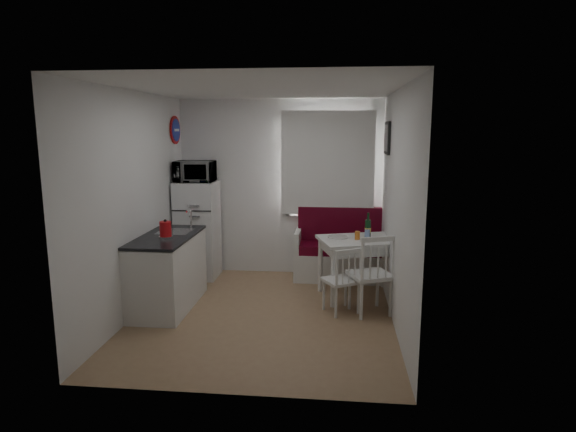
{
  "coord_description": "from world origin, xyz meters",
  "views": [
    {
      "loc": [
        0.84,
        -5.33,
        2.16
      ],
      "look_at": [
        0.24,
        0.5,
        1.1
      ],
      "focal_mm": 30.0,
      "sensor_mm": 36.0,
      "label": 1
    }
  ],
  "objects_px": {
    "kitchen_counter": "(168,271)",
    "kettle": "(166,229)",
    "microwave": "(195,171)",
    "fridge": "(198,230)",
    "bench": "(344,256)",
    "chair_left": "(341,274)",
    "chair_right": "(371,266)",
    "wine_bottle": "(368,225)",
    "dining_table": "(361,245)"
  },
  "relations": [
    {
      "from": "chair_right",
      "to": "kitchen_counter",
      "type": "bearing_deg",
      "value": 157.2
    },
    {
      "from": "kitchen_counter",
      "to": "kettle",
      "type": "height_order",
      "value": "kitchen_counter"
    },
    {
      "from": "kettle",
      "to": "dining_table",
      "type": "bearing_deg",
      "value": 18.22
    },
    {
      "from": "microwave",
      "to": "dining_table",
      "type": "bearing_deg",
      "value": -14.09
    },
    {
      "from": "chair_right",
      "to": "wine_bottle",
      "type": "distance_m",
      "value": 0.84
    },
    {
      "from": "microwave",
      "to": "chair_right",
      "type": "bearing_deg",
      "value": -27.36
    },
    {
      "from": "microwave",
      "to": "wine_bottle",
      "type": "height_order",
      "value": "microwave"
    },
    {
      "from": "chair_right",
      "to": "kettle",
      "type": "xyz_separation_m",
      "value": [
        -2.4,
        -0.09,
        0.41
      ]
    },
    {
      "from": "chair_left",
      "to": "microwave",
      "type": "height_order",
      "value": "microwave"
    },
    {
      "from": "microwave",
      "to": "bench",
      "type": "bearing_deg",
      "value": 4.36
    },
    {
      "from": "kitchen_counter",
      "to": "chair_right",
      "type": "distance_m",
      "value": 2.45
    },
    {
      "from": "bench",
      "to": "kettle",
      "type": "bearing_deg",
      "value": -144.49
    },
    {
      "from": "bench",
      "to": "kettle",
      "type": "relative_size",
      "value": 6.62
    },
    {
      "from": "chair_right",
      "to": "dining_table",
      "type": "bearing_deg",
      "value": 76.3
    },
    {
      "from": "kettle",
      "to": "wine_bottle",
      "type": "relative_size",
      "value": 0.68
    },
    {
      "from": "chair_left",
      "to": "kettle",
      "type": "height_order",
      "value": "kettle"
    },
    {
      "from": "kitchen_counter",
      "to": "chair_left",
      "type": "relative_size",
      "value": 2.53
    },
    {
      "from": "kitchen_counter",
      "to": "kettle",
      "type": "distance_m",
      "value": 0.58
    },
    {
      "from": "kitchen_counter",
      "to": "fridge",
      "type": "distance_m",
      "value": 1.27
    },
    {
      "from": "chair_right",
      "to": "fridge",
      "type": "distance_m",
      "value": 2.76
    },
    {
      "from": "kitchen_counter",
      "to": "dining_table",
      "type": "height_order",
      "value": "kitchen_counter"
    },
    {
      "from": "kitchen_counter",
      "to": "kettle",
      "type": "relative_size",
      "value": 6.04
    },
    {
      "from": "kettle",
      "to": "bench",
      "type": "bearing_deg",
      "value": 35.51
    },
    {
      "from": "kitchen_counter",
      "to": "microwave",
      "type": "height_order",
      "value": "microwave"
    },
    {
      "from": "chair_right",
      "to": "fridge",
      "type": "xyz_separation_m",
      "value": [
        -2.43,
        1.31,
        0.11
      ]
    },
    {
      "from": "chair_left",
      "to": "chair_right",
      "type": "bearing_deg",
      "value": -33.63
    },
    {
      "from": "chair_left",
      "to": "microwave",
      "type": "distance_m",
      "value": 2.66
    },
    {
      "from": "fridge",
      "to": "microwave",
      "type": "height_order",
      "value": "microwave"
    },
    {
      "from": "kettle",
      "to": "microwave",
      "type": "bearing_deg",
      "value": 91.28
    },
    {
      "from": "chair_left",
      "to": "fridge",
      "type": "xyz_separation_m",
      "value": [
        -2.09,
        1.29,
        0.21
      ]
    },
    {
      "from": "microwave",
      "to": "kettle",
      "type": "bearing_deg",
      "value": -88.72
    },
    {
      "from": "fridge",
      "to": "microwave",
      "type": "distance_m",
      "value": 0.86
    },
    {
      "from": "kitchen_counter",
      "to": "microwave",
      "type": "bearing_deg",
      "value": 89.06
    },
    {
      "from": "fridge",
      "to": "wine_bottle",
      "type": "distance_m",
      "value": 2.5
    },
    {
      "from": "kettle",
      "to": "wine_bottle",
      "type": "distance_m",
      "value": 2.55
    },
    {
      "from": "chair_right",
      "to": "microwave",
      "type": "xyz_separation_m",
      "value": [
        -2.43,
        1.26,
        0.97
      ]
    },
    {
      "from": "dining_table",
      "to": "microwave",
      "type": "height_order",
      "value": "microwave"
    },
    {
      "from": "chair_right",
      "to": "wine_bottle",
      "type": "xyz_separation_m",
      "value": [
        0.0,
        0.77,
        0.34
      ]
    },
    {
      "from": "bench",
      "to": "wine_bottle",
      "type": "relative_size",
      "value": 4.49
    },
    {
      "from": "dining_table",
      "to": "kettle",
      "type": "distance_m",
      "value": 2.45
    },
    {
      "from": "dining_table",
      "to": "microwave",
      "type": "distance_m",
      "value": 2.57
    },
    {
      "from": "kitchen_counter",
      "to": "bench",
      "type": "height_order",
      "value": "kitchen_counter"
    },
    {
      "from": "dining_table",
      "to": "fridge",
      "type": "xyz_separation_m",
      "value": [
        -2.34,
        0.64,
        0.02
      ]
    },
    {
      "from": "chair_right",
      "to": "microwave",
      "type": "bearing_deg",
      "value": 131.31
    },
    {
      "from": "chair_right",
      "to": "kettle",
      "type": "distance_m",
      "value": 2.44
    },
    {
      "from": "chair_left",
      "to": "wine_bottle",
      "type": "distance_m",
      "value": 0.93
    },
    {
      "from": "dining_table",
      "to": "kettle",
      "type": "relative_size",
      "value": 5.49
    },
    {
      "from": "fridge",
      "to": "bench",
      "type": "bearing_deg",
      "value": 3.03
    },
    {
      "from": "kettle",
      "to": "chair_left",
      "type": "bearing_deg",
      "value": 2.98
    },
    {
      "from": "dining_table",
      "to": "wine_bottle",
      "type": "height_order",
      "value": "wine_bottle"
    }
  ]
}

